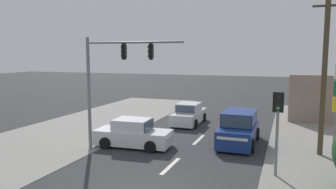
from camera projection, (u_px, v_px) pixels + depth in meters
name	position (u px, v px, depth m)	size (l,w,h in m)	color
lane_dash_mid	(171.00, 166.00, 15.05)	(0.20, 2.40, 0.01)	silver
lane_dash_far	(199.00, 140.00, 19.71)	(0.20, 2.40, 0.01)	silver
kerb_left_verge	(38.00, 143.00, 18.90)	(8.00, 40.00, 0.02)	gray
utility_pole_midground_right	(325.00, 67.00, 16.17)	(1.80, 0.26, 8.55)	#4C3D2B
traffic_signal_mast	(111.00, 73.00, 16.98)	(5.28, 0.53, 6.00)	slate
pedestal_signal_right_kerb	(278.00, 120.00, 13.51)	(0.44, 0.29, 3.56)	slate
suv_oncoming_mid	(239.00, 129.00, 18.67)	(2.06, 4.54, 1.90)	navy
sedan_crossing_left	(189.00, 114.00, 24.19)	(1.92, 4.26, 1.56)	silver
sedan_receding_far	(133.00, 134.00, 18.17)	(4.33, 2.09, 1.56)	silver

